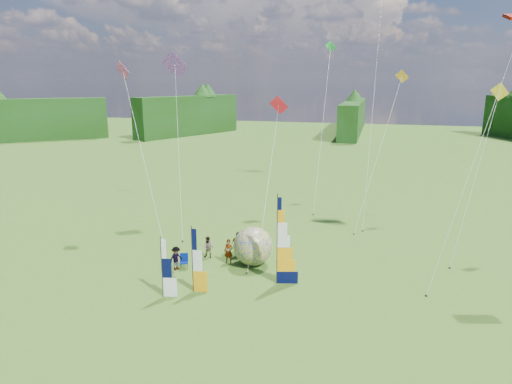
% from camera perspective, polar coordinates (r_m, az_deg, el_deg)
% --- Properties ---
extents(ground, '(220.00, 220.00, 0.00)m').
position_cam_1_polar(ground, '(25.73, -0.17, -14.24)').
color(ground, '#52741F').
rests_on(ground, ground).
extents(treeline_ring, '(210.00, 210.00, 8.00)m').
position_cam_1_polar(treeline_ring, '(24.10, -0.18, -5.83)').
color(treeline_ring, '#1D491B').
rests_on(treeline_ring, ground).
extents(feather_banner_main, '(1.44, 0.48, 5.46)m').
position_cam_1_polar(feather_banner_main, '(27.41, 2.65, -6.18)').
color(feather_banner_main, '#040932').
rests_on(feather_banner_main, ground).
extents(side_banner_left, '(1.08, 0.22, 3.89)m').
position_cam_1_polar(side_banner_left, '(26.94, -7.95, -8.47)').
color(side_banner_left, orange).
rests_on(side_banner_left, ground).
extents(side_banner_far, '(1.03, 0.31, 3.51)m').
position_cam_1_polar(side_banner_far, '(26.68, -11.69, -9.31)').
color(side_banner_far, white).
rests_on(side_banner_far, ground).
extents(bol_inflatable, '(3.11, 3.11, 2.62)m').
position_cam_1_polar(bol_inflatable, '(30.64, -0.38, -6.78)').
color(bol_inflatable, '#0E3099').
rests_on(bol_inflatable, ground).
extents(spectator_a, '(0.64, 0.43, 1.70)m').
position_cam_1_polar(spectator_a, '(31.05, -3.44, -7.43)').
color(spectator_a, '#66594C').
rests_on(spectator_a, ground).
extents(spectator_b, '(0.76, 0.38, 1.55)m').
position_cam_1_polar(spectator_b, '(32.11, -5.97, -6.90)').
color(spectator_b, '#66594C').
rests_on(spectator_b, ground).
extents(spectator_c, '(0.78, 1.09, 1.59)m').
position_cam_1_polar(spectator_c, '(30.47, -9.94, -8.17)').
color(spectator_c, '#66594C').
rests_on(spectator_c, ground).
extents(spectator_d, '(1.10, 0.65, 1.76)m').
position_cam_1_polar(spectator_d, '(32.26, -2.25, -6.53)').
color(spectator_d, '#66594C').
rests_on(spectator_d, ground).
extents(camp_chair, '(0.75, 0.75, 1.01)m').
position_cam_1_polar(camp_chair, '(30.65, -8.99, -8.58)').
color(camp_chair, '#001152').
rests_on(camp_chair, ground).
extents(kite_whale, '(8.75, 14.45, 22.40)m').
position_cam_1_polar(kite_whale, '(42.28, 14.56, 12.21)').
color(kite_whale, black).
rests_on(kite_whale, ground).
extents(kite_rainbow_delta, '(8.10, 11.51, 15.32)m').
position_cam_1_polar(kite_rainbow_delta, '(37.67, -9.72, 6.89)').
color(kite_rainbow_delta, red).
rests_on(kite_rainbow_delta, ground).
extents(kite_parafoil, '(9.65, 10.21, 17.79)m').
position_cam_1_polar(kite_parafoil, '(29.00, 25.98, 6.09)').
color(kite_parafoil, red).
rests_on(kite_parafoil, ground).
extents(small_kite_red, '(3.84, 10.85, 11.28)m').
position_cam_1_polar(small_kite_red, '(38.87, 1.85, 4.28)').
color(small_kite_red, red).
rests_on(small_kite_red, ground).
extents(small_kite_orange, '(5.43, 9.69, 13.35)m').
position_cam_1_polar(small_kite_orange, '(39.77, 15.16, 5.54)').
color(small_kite_orange, orange).
rests_on(small_kite_orange, ground).
extents(small_kite_yellow, '(6.63, 8.48, 12.37)m').
position_cam_1_polar(small_kite_yellow, '(34.19, 25.82, 2.48)').
color(small_kite_yellow, yellow).
rests_on(small_kite_yellow, ground).
extents(small_kite_pink, '(10.12, 9.80, 14.14)m').
position_cam_1_polar(small_kite_pink, '(35.50, -14.00, 5.29)').
color(small_kite_pink, '#D7479C').
rests_on(small_kite_pink, ground).
extents(small_kite_green, '(4.07, 12.43, 16.50)m').
position_cam_1_polar(small_kite_green, '(45.79, 8.35, 8.90)').
color(small_kite_green, '#3CCA61').
rests_on(small_kite_green, ground).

